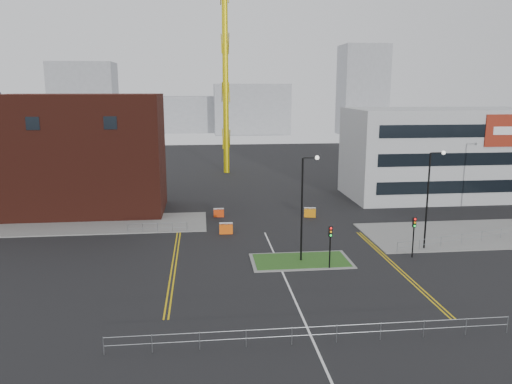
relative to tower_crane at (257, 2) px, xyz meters
The scene contains 27 objects.
ground 62.67m from the tower_crane, 93.58° to the right, with size 200.00×200.00×0.00m, color black.
pavement_left 50.04m from the tower_crane, 125.01° to the right, with size 28.00×8.00×0.12m, color slate.
pavement_right 53.82m from the tower_crane, 65.96° to the right, with size 24.00×10.00×0.12m, color slate.
island_kerb 55.60m from the tower_crane, 91.78° to the right, with size 8.60×4.60×0.08m, color slate.
grass_island 55.59m from the tower_crane, 91.78° to the right, with size 8.00×4.00×0.12m, color #274F1A.
brick_building 44.06m from the tower_crane, 133.87° to the right, with size 24.20×10.07×14.24m.
office_block 39.81m from the tower_crane, 46.26° to the right, with size 25.00×12.20×12.00m.
tower_crane is the anchor object (origin of this frame).
streetlamp_island 53.00m from the tower_crane, 91.52° to the right, with size 1.46×0.36×9.18m.
streetlamp_right_near 52.32m from the tower_crane, 76.72° to the right, with size 1.46×0.36×9.18m.
traffic_light_island 56.09m from the tower_crane, 89.40° to the right, with size 0.28×0.33×3.65m.
traffic_light_right 54.99m from the tower_crane, 79.84° to the right, with size 0.28×0.33×3.65m.
railing_front 67.71m from the tower_crane, 93.24° to the right, with size 24.05×0.05×1.10m.
railing_left 49.07m from the tower_crane, 111.10° to the right, with size 6.05×0.05×1.10m.
railing_right 54.92m from the tower_crane, 68.86° to the right, with size 19.05×5.05×1.10m.
centre_line 60.90m from the tower_crane, 93.72° to the right, with size 0.15×30.00×0.01m, color silver.
yellow_left_a 55.32m from the tower_crane, 105.33° to the right, with size 0.12×24.00×0.01m, color gold.
yellow_left_b 55.25m from the tower_crane, 104.98° to the right, with size 0.12×24.00×0.01m, color gold.
yellow_right_a 57.63m from the tower_crane, 83.07° to the right, with size 0.12×20.00×0.01m, color gold.
yellow_right_b 57.66m from the tower_crane, 82.72° to the right, with size 0.12×20.00×0.01m, color gold.
skyline_a 79.80m from the tower_crane, 123.99° to the left, with size 18.00×12.00×22.00m, color gray.
skyline_b 77.63m from the tower_crane, 85.00° to the left, with size 24.00×12.00×16.00m, color gray.
skyline_c 82.30m from the tower_crane, 59.14° to the left, with size 14.00×12.00×28.00m, color gray.
skyline_d 88.27m from the tower_crane, 97.74° to the left, with size 30.00×12.00×12.00m, color gray.
barrier_left 43.12m from the tower_crane, 104.20° to the right, with size 1.20×0.42×1.01m.
barrier_mid 48.31m from the tower_crane, 101.00° to the right, with size 1.38×0.51×1.15m.
barrier_right 43.34m from the tower_crane, 85.60° to the right, with size 1.38×0.69×1.11m.
Camera 1 is at (-6.30, -32.23, 14.65)m, focal length 35.00 mm.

